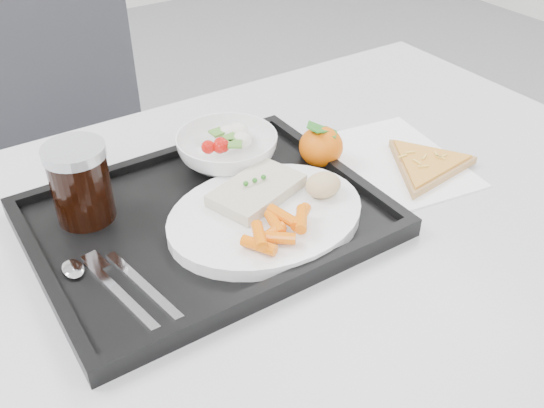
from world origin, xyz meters
TOP-DOWN VIEW (x-y plane):
  - table at (0.00, 0.30)m, footprint 1.20×0.80m
  - chair at (-0.11, 0.98)m, footprint 0.42×0.42m
  - tray at (-0.09, 0.34)m, footprint 0.45×0.35m
  - dinner_plate at (-0.03, 0.29)m, footprint 0.27×0.27m
  - fish_fillet at (-0.02, 0.32)m, footprint 0.14×0.11m
  - bread_roll at (0.05, 0.27)m, footprint 0.06×0.05m
  - salad_bowl at (-0.00, 0.44)m, footprint 0.15×0.15m
  - cola_glass at (-0.23, 0.43)m, footprint 0.08×0.08m
  - cutlery at (-0.25, 0.29)m, footprint 0.09×0.17m
  - napkin at (0.20, 0.33)m, footprint 0.28×0.27m
  - tangerine at (0.13, 0.38)m, footprint 0.09×0.09m
  - pizza_slice at (0.25, 0.28)m, footprint 0.26×0.26m
  - carrot_pile at (-0.05, 0.23)m, footprint 0.11×0.07m
  - salad_contents at (0.01, 0.45)m, footprint 0.09×0.07m

SIDE VIEW (x-z plane):
  - chair at x=-0.11m, z-range 0.07..1.00m
  - table at x=0.00m, z-range 0.31..1.06m
  - napkin at x=0.20m, z-range 0.75..0.75m
  - tray at x=-0.09m, z-range 0.75..0.77m
  - pizza_slice at x=0.25m, z-range 0.75..0.77m
  - cutlery at x=-0.25m, z-range 0.76..0.77m
  - dinner_plate at x=-0.03m, z-range 0.77..0.78m
  - tangerine at x=0.13m, z-range 0.75..0.82m
  - salad_bowl at x=0.00m, z-range 0.77..0.81m
  - fish_fillet at x=-0.02m, z-range 0.78..0.80m
  - carrot_pile at x=-0.05m, z-range 0.78..0.81m
  - bread_roll at x=0.05m, z-range 0.78..0.81m
  - salad_contents at x=0.01m, z-range 0.79..0.81m
  - cola_glass at x=-0.23m, z-range 0.77..0.88m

